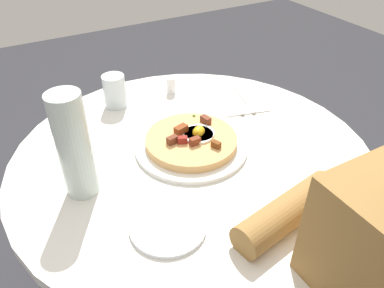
# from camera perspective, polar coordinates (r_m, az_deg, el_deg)

# --- Properties ---
(dining_table) EXTENTS (0.93, 0.93, 0.71)m
(dining_table) POSITION_cam_1_polar(r_m,az_deg,el_deg) (1.08, 0.11, -8.35)
(dining_table) COLOR silver
(dining_table) RESTS_ON ground_plane
(pizza_plate) EXTENTS (0.30, 0.30, 0.01)m
(pizza_plate) POSITION_cam_1_polar(r_m,az_deg,el_deg) (0.98, -0.11, -0.30)
(pizza_plate) COLOR white
(pizza_plate) RESTS_ON dining_table
(breakfast_pizza) EXTENTS (0.24, 0.24, 0.05)m
(breakfast_pizza) POSITION_cam_1_polar(r_m,az_deg,el_deg) (0.97, -0.03, 0.65)
(breakfast_pizza) COLOR tan
(breakfast_pizza) RESTS_ON pizza_plate
(bread_plate) EXTENTS (0.16, 0.16, 0.01)m
(bread_plate) POSITION_cam_1_polar(r_m,az_deg,el_deg) (0.79, -3.67, -12.31)
(bread_plate) COLOR white
(bread_plate) RESTS_ON dining_table
(napkin) EXTENTS (0.20, 0.18, 0.00)m
(napkin) POSITION_cam_1_polar(r_m,az_deg,el_deg) (1.20, 7.11, 6.63)
(napkin) COLOR white
(napkin) RESTS_ON dining_table
(fork) EXTENTS (0.18, 0.06, 0.00)m
(fork) POSITION_cam_1_polar(r_m,az_deg,el_deg) (1.20, 6.31, 6.73)
(fork) COLOR silver
(fork) RESTS_ON napkin
(knife) EXTENTS (0.18, 0.06, 0.00)m
(knife) POSITION_cam_1_polar(r_m,az_deg,el_deg) (1.21, 7.93, 6.91)
(knife) COLOR silver
(knife) RESTS_ON napkin
(water_glass) EXTENTS (0.07, 0.07, 0.10)m
(water_glass) POSITION_cam_1_polar(r_m,az_deg,el_deg) (1.17, -11.70, 7.89)
(water_glass) COLOR silver
(water_glass) RESTS_ON dining_table
(water_bottle) EXTENTS (0.07, 0.07, 0.25)m
(water_bottle) POSITION_cam_1_polar(r_m,az_deg,el_deg) (0.83, -17.58, -0.25)
(water_bottle) COLOR silver
(water_bottle) RESTS_ON dining_table
(salt_shaker) EXTENTS (0.03, 0.03, 0.05)m
(salt_shaker) POSITION_cam_1_polar(r_m,az_deg,el_deg) (1.23, -3.23, 8.93)
(salt_shaker) COLOR white
(salt_shaker) RESTS_ON dining_table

